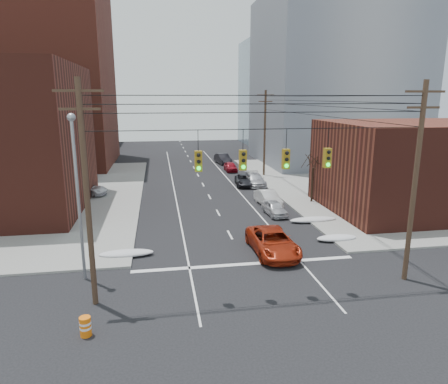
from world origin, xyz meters
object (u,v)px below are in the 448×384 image
object	(u,v)px
parked_car_f	(223,159)
lot_car_b	(85,189)
lot_car_d	(45,182)
red_pickup	(273,242)
lot_car_c	(27,197)
parked_car_b	(268,198)
parked_car_c	(245,180)
lot_car_a	(61,201)
parked_car_e	(231,167)
parked_car_a	(274,208)
parked_car_d	(255,180)
construction_barrel	(85,326)

from	to	relation	value
parked_car_f	lot_car_b	world-z (taller)	parked_car_f
lot_car_d	lot_car_b	bearing A→B (deg)	-147.55
red_pickup	lot_car_c	xyz separation A→B (m)	(-19.70, 15.08, 0.14)
parked_car_b	parked_car_c	size ratio (longest dim) A/B	0.94
lot_car_a	parked_car_b	bearing A→B (deg)	-113.81
parked_car_e	parked_car_f	distance (m)	6.67
parked_car_b	lot_car_a	distance (m)	19.44
parked_car_c	lot_car_d	xyz separation A→B (m)	(-22.58, 1.70, 0.20)
lot_car_b	lot_car_c	xyz separation A→B (m)	(-4.80, -3.05, 0.13)
parked_car_a	parked_car_f	size ratio (longest dim) A/B	0.77
parked_car_c	lot_car_c	world-z (taller)	lot_car_c
parked_car_a	parked_car_c	size ratio (longest dim) A/B	0.80
parked_car_b	parked_car_f	size ratio (longest dim) A/B	0.91
parked_car_e	lot_car_a	bearing A→B (deg)	-139.33
parked_car_c	lot_car_c	distance (m)	23.06
lot_car_a	lot_car_c	distance (m)	3.58
parked_car_e	lot_car_d	size ratio (longest dim) A/B	0.94
parked_car_e	parked_car_f	size ratio (longest dim) A/B	0.80
red_pickup	parked_car_e	bearing A→B (deg)	83.86
parked_car_e	lot_car_b	xyz separation A→B (m)	(-17.55, -12.04, 0.15)
parked_car_d	lot_car_c	bearing A→B (deg)	-165.62
parked_car_b	parked_car_d	distance (m)	8.92
lot_car_c	lot_car_a	bearing A→B (deg)	-117.72
red_pickup	lot_car_b	world-z (taller)	red_pickup
construction_barrel	parked_car_b	bearing A→B (deg)	55.16
parked_car_d	parked_car_a	bearing A→B (deg)	-94.40
construction_barrel	parked_car_c	bearing A→B (deg)	65.04
parked_car_e	construction_barrel	xyz separation A→B (m)	(-13.30, -37.99, -0.19)
parked_car_c	parked_car_d	bearing A→B (deg)	-1.56
lot_car_d	parked_car_c	bearing A→B (deg)	-111.24
parked_car_f	lot_car_c	world-z (taller)	lot_car_c
parked_car_c	parked_car_a	bearing A→B (deg)	-84.10
red_pickup	parked_car_d	size ratio (longest dim) A/B	1.17
parked_car_f	lot_car_d	distance (m)	26.78
lot_car_a	lot_car_d	world-z (taller)	lot_car_d
lot_car_a	lot_car_d	distance (m)	9.38
red_pickup	lot_car_d	distance (m)	30.01
parked_car_c	construction_barrel	world-z (taller)	parked_car_c
parked_car_c	construction_barrel	size ratio (longest dim) A/B	5.19
red_pickup	lot_car_c	world-z (taller)	lot_car_c
construction_barrel	parked_car_a	bearing A→B (deg)	50.90
parked_car_b	lot_car_d	xyz separation A→B (m)	(-22.89, 10.73, 0.12)
parked_car_b	lot_car_c	bearing A→B (deg)	166.33
parked_car_b	lot_car_a	xyz separation A→B (m)	(-19.34, 2.05, 0.06)
lot_car_c	parked_car_c	bearing A→B (deg)	-81.87
parked_car_d	lot_car_d	xyz separation A→B (m)	(-23.77, 1.85, 0.13)
lot_car_a	lot_car_d	bearing A→B (deg)	4.48
parked_car_e	lot_car_b	size ratio (longest dim) A/B	0.81
lot_car_c	construction_barrel	size ratio (longest dim) A/B	6.04
parked_car_c	lot_car_b	distance (m)	17.74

